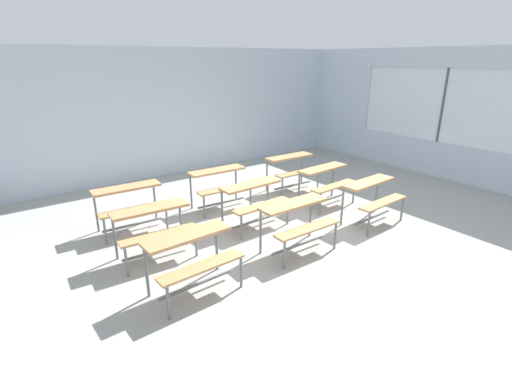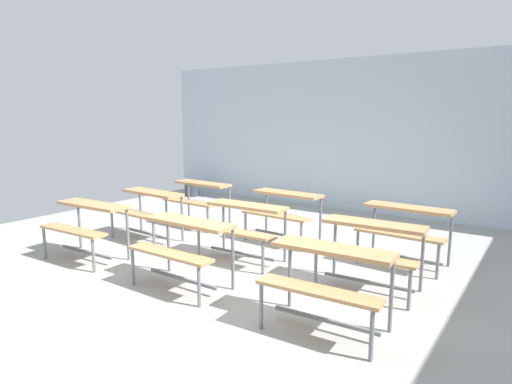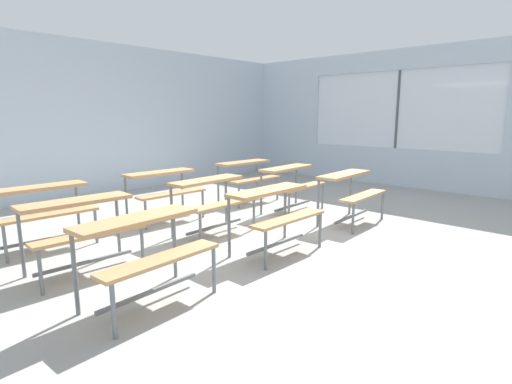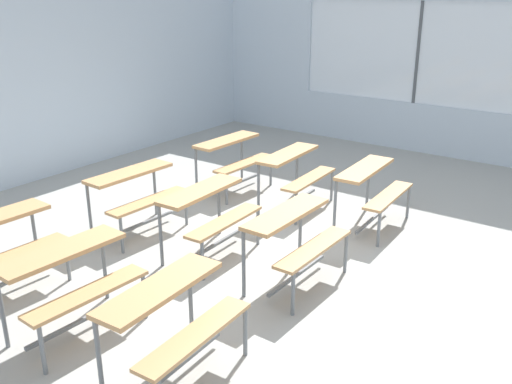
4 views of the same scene
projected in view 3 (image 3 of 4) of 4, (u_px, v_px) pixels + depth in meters
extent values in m
cube|color=#9E9E99|center=(267.00, 240.00, 5.25)|extent=(10.00, 9.00, 0.05)
cube|color=silver|center=(97.00, 119.00, 7.95)|extent=(10.00, 0.12, 3.00)
cube|color=silver|center=(416.00, 169.00, 8.78)|extent=(0.12, 9.00, 0.85)
cube|color=silver|center=(425.00, 57.00, 8.33)|extent=(0.12, 9.00, 0.45)
cube|color=silver|center=(289.00, 111.00, 10.89)|extent=(0.12, 1.90, 1.70)
cube|color=white|center=(398.00, 110.00, 8.86)|extent=(0.02, 4.20, 1.70)
cube|color=#4C5156|center=(398.00, 110.00, 8.86)|extent=(0.06, 0.05, 1.70)
cube|color=tan|center=(137.00, 220.00, 3.39)|extent=(1.11, 0.37, 0.04)
cube|color=tan|center=(161.00, 259.00, 3.25)|extent=(1.11, 0.27, 0.03)
cylinder|color=slate|center=(75.00, 273.00, 3.17)|extent=(0.04, 0.04, 0.72)
cylinder|color=slate|center=(174.00, 242.00, 3.93)|extent=(0.04, 0.04, 0.72)
cylinder|color=slate|center=(113.00, 310.00, 2.86)|extent=(0.04, 0.04, 0.44)
cylinder|color=slate|center=(214.00, 269.00, 3.61)|extent=(0.04, 0.04, 0.44)
cube|color=slate|center=(150.00, 292.00, 3.43)|extent=(1.00, 0.08, 0.03)
cube|color=tan|center=(268.00, 191.00, 4.67)|extent=(1.10, 0.33, 0.04)
cube|color=tan|center=(289.00, 219.00, 4.51)|extent=(1.10, 0.23, 0.03)
cylinder|color=slate|center=(229.00, 227.00, 4.48)|extent=(0.04, 0.04, 0.72)
cylinder|color=slate|center=(285.00, 211.00, 5.19)|extent=(0.04, 0.04, 0.72)
cylinder|color=slate|center=(266.00, 250.00, 4.13)|extent=(0.04, 0.04, 0.44)
cylinder|color=slate|center=(320.00, 230.00, 4.85)|extent=(0.04, 0.04, 0.44)
cube|color=slate|center=(277.00, 244.00, 4.70)|extent=(1.00, 0.04, 0.03)
cube|color=tan|center=(344.00, 175.00, 5.93)|extent=(1.11, 0.38, 0.04)
cube|color=tan|center=(364.00, 196.00, 5.78)|extent=(1.11, 0.28, 0.03)
cylinder|color=slate|center=(318.00, 202.00, 5.71)|extent=(0.04, 0.04, 0.72)
cylinder|color=slate|center=(350.00, 192.00, 6.47)|extent=(0.04, 0.04, 0.72)
cylinder|color=slate|center=(353.00, 218.00, 5.39)|extent=(0.04, 0.04, 0.44)
cylinder|color=slate|center=(382.00, 205.00, 6.15)|extent=(0.04, 0.04, 0.44)
cube|color=slate|center=(351.00, 216.00, 5.96)|extent=(1.00, 0.08, 0.03)
cube|color=tan|center=(75.00, 202.00, 4.09)|extent=(1.12, 0.38, 0.04)
cube|color=tan|center=(90.00, 234.00, 3.92)|extent=(1.11, 0.28, 0.03)
cylinder|color=slate|center=(21.00, 243.00, 3.91)|extent=(0.04, 0.04, 0.72)
cylinder|color=slate|center=(118.00, 224.00, 4.60)|extent=(0.04, 0.04, 0.72)
cylinder|color=slate|center=(40.00, 272.00, 3.56)|extent=(0.04, 0.04, 0.44)
cylinder|color=slate|center=(142.00, 246.00, 4.24)|extent=(0.04, 0.04, 0.44)
cube|color=slate|center=(86.00, 262.00, 4.11)|extent=(1.00, 0.08, 0.03)
cube|color=tan|center=(207.00, 180.00, 5.40)|extent=(1.11, 0.36, 0.04)
cube|color=tan|center=(224.00, 204.00, 5.25)|extent=(1.11, 0.26, 0.03)
cylinder|color=slate|center=(172.00, 211.00, 5.19)|extent=(0.04, 0.04, 0.72)
cylinder|color=slate|center=(226.00, 199.00, 5.93)|extent=(0.04, 0.04, 0.72)
cylinder|color=slate|center=(200.00, 229.00, 4.86)|extent=(0.04, 0.04, 0.44)
cylinder|color=slate|center=(254.00, 214.00, 5.61)|extent=(0.04, 0.04, 0.44)
cube|color=slate|center=(215.00, 226.00, 5.43)|extent=(1.00, 0.07, 0.03)
cube|color=tan|center=(287.00, 168.00, 6.64)|extent=(1.11, 0.37, 0.04)
cube|color=tan|center=(302.00, 187.00, 6.50)|extent=(1.11, 0.27, 0.03)
cylinder|color=slate|center=(261.00, 193.00, 6.42)|extent=(0.04, 0.04, 0.72)
cylinder|color=slate|center=(296.00, 184.00, 7.18)|extent=(0.04, 0.04, 0.72)
cylinder|color=slate|center=(289.00, 206.00, 6.10)|extent=(0.04, 0.04, 0.44)
cylinder|color=slate|center=(322.00, 196.00, 6.86)|extent=(0.04, 0.04, 0.44)
cube|color=slate|center=(293.00, 206.00, 6.67)|extent=(1.00, 0.08, 0.03)
cube|color=tan|center=(38.00, 188.00, 4.86)|extent=(1.11, 0.37, 0.04)
cube|color=tan|center=(49.00, 215.00, 4.69)|extent=(1.11, 0.27, 0.03)
cylinder|color=slate|center=(78.00, 208.00, 5.37)|extent=(0.04, 0.04, 0.72)
cylinder|color=slate|center=(5.00, 244.00, 4.32)|extent=(0.04, 0.04, 0.44)
cylinder|color=slate|center=(96.00, 226.00, 5.02)|extent=(0.04, 0.04, 0.44)
cube|color=slate|center=(47.00, 239.00, 4.88)|extent=(1.00, 0.07, 0.03)
cube|color=tan|center=(160.00, 173.00, 6.11)|extent=(1.11, 0.37, 0.04)
cube|color=tan|center=(172.00, 194.00, 5.94)|extent=(1.11, 0.27, 0.03)
cylinder|color=slate|center=(126.00, 199.00, 5.93)|extent=(0.04, 0.04, 0.72)
cylinder|color=slate|center=(182.00, 190.00, 6.62)|extent=(0.04, 0.04, 0.72)
cylinder|color=slate|center=(146.00, 215.00, 5.57)|extent=(0.04, 0.04, 0.44)
cylinder|color=slate|center=(203.00, 204.00, 6.27)|extent=(0.04, 0.04, 0.44)
cube|color=slate|center=(166.00, 214.00, 6.13)|extent=(1.00, 0.07, 0.03)
cube|color=tan|center=(243.00, 163.00, 7.41)|extent=(1.11, 0.36, 0.04)
cube|color=tan|center=(256.00, 179.00, 7.24)|extent=(1.11, 0.26, 0.03)
cylinder|color=slate|center=(218.00, 184.00, 7.23)|extent=(0.04, 0.04, 0.72)
cylinder|color=slate|center=(257.00, 178.00, 7.92)|extent=(0.04, 0.04, 0.72)
cylinder|color=slate|center=(239.00, 196.00, 6.87)|extent=(0.04, 0.04, 0.44)
cylinder|color=slate|center=(277.00, 188.00, 7.57)|extent=(0.04, 0.04, 0.44)
cube|color=slate|center=(249.00, 196.00, 7.43)|extent=(1.00, 0.07, 0.03)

